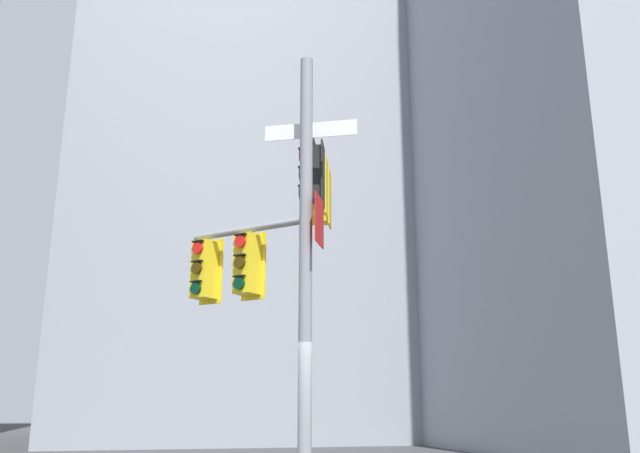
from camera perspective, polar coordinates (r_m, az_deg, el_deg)
name	(u,v)px	position (r m, az deg, el deg)	size (l,w,h in m)	color
building_tower_right	(613,3)	(33.25, 23.83, 17.17)	(15.55, 15.55, 37.24)	#9399A3
signal_pole_assembly	(290,233)	(11.48, -2.61, -0.54)	(2.78, 2.90, 7.29)	gray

